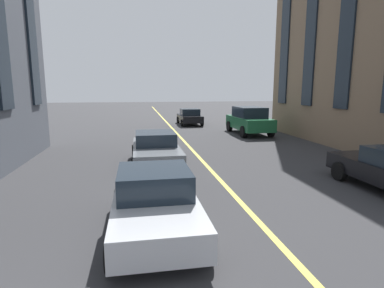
# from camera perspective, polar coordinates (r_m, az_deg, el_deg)

# --- Properties ---
(lane_centre_line) EXTENTS (80.00, 0.16, 0.01)m
(lane_centre_line) POSITION_cam_1_polar(r_m,az_deg,el_deg) (15.74, 0.26, -1.32)
(lane_centre_line) COLOR #D8C64C
(lane_centre_line) RESTS_ON ground_plane
(car_silver_near) EXTENTS (3.90, 1.89, 1.40)m
(car_silver_near) POSITION_cam_1_polar(r_m,az_deg,el_deg) (6.91, -6.78, -10.48)
(car_silver_near) COLOR #B7BABF
(car_silver_near) RESTS_ON ground_plane
(car_black_mid) EXTENTS (3.90, 1.89, 1.40)m
(car_black_mid) POSITION_cam_1_polar(r_m,az_deg,el_deg) (27.35, -0.44, 5.01)
(car_black_mid) COLOR black
(car_black_mid) RESTS_ON ground_plane
(car_grey_far) EXTENTS (4.40, 1.95, 1.37)m
(car_grey_far) POSITION_cam_1_polar(r_m,az_deg,el_deg) (12.76, -6.63, -0.89)
(car_grey_far) COLOR slate
(car_grey_far) RESTS_ON ground_plane
(car_green_parked_a) EXTENTS (4.70, 2.14, 1.88)m
(car_green_parked_a) POSITION_cam_1_polar(r_m,az_deg,el_deg) (22.00, 10.40, 4.31)
(car_green_parked_a) COLOR #1E6038
(car_green_parked_a) RESTS_ON ground_plane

